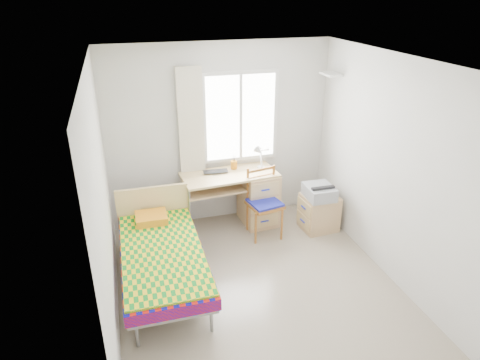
% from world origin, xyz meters
% --- Properties ---
extents(floor, '(3.50, 3.50, 0.00)m').
position_xyz_m(floor, '(0.00, 0.00, 0.00)').
color(floor, '#BCAD93').
rests_on(floor, ground).
extents(ceiling, '(3.50, 3.50, 0.00)m').
position_xyz_m(ceiling, '(0.00, 0.00, 2.60)').
color(ceiling, white).
rests_on(ceiling, wall_back).
extents(wall_back, '(3.20, 0.00, 3.20)m').
position_xyz_m(wall_back, '(0.00, 1.75, 1.30)').
color(wall_back, silver).
rests_on(wall_back, ground).
extents(wall_left, '(0.00, 3.50, 3.50)m').
position_xyz_m(wall_left, '(-1.60, 0.00, 1.30)').
color(wall_left, silver).
rests_on(wall_left, ground).
extents(wall_right, '(0.00, 3.50, 3.50)m').
position_xyz_m(wall_right, '(1.60, 0.00, 1.30)').
color(wall_right, silver).
rests_on(wall_right, ground).
extents(window, '(1.10, 0.04, 1.30)m').
position_xyz_m(window, '(0.30, 1.73, 1.55)').
color(window, white).
rests_on(window, wall_back).
extents(curtain, '(0.35, 0.05, 1.70)m').
position_xyz_m(curtain, '(-0.42, 1.68, 1.45)').
color(curtain, white).
rests_on(curtain, wall_back).
extents(floating_shelf, '(0.20, 0.32, 0.03)m').
position_xyz_m(floating_shelf, '(1.49, 1.40, 2.15)').
color(floating_shelf, white).
rests_on(floating_shelf, wall_right).
extents(bed, '(0.94, 1.99, 0.86)m').
position_xyz_m(bed, '(-1.06, 0.36, 0.42)').
color(bed, '#92959A').
rests_on(bed, floor).
extents(desk, '(1.37, 0.71, 0.83)m').
position_xyz_m(desk, '(0.41, 1.42, 0.45)').
color(desk, '#DABB72').
rests_on(desk, floor).
extents(chair, '(0.50, 0.50, 0.98)m').
position_xyz_m(chair, '(0.46, 1.09, 0.55)').
color(chair, '#945D1C').
rests_on(chair, floor).
extents(cabinet, '(0.52, 0.46, 0.52)m').
position_xyz_m(cabinet, '(1.26, 0.98, 0.26)').
color(cabinet, tan).
rests_on(cabinet, floor).
extents(printer, '(0.38, 0.44, 0.19)m').
position_xyz_m(printer, '(1.23, 0.94, 0.62)').
color(printer, '#A0A2A7').
rests_on(printer, cabinet).
extents(laptop, '(0.36, 0.25, 0.03)m').
position_xyz_m(laptop, '(-0.13, 1.47, 0.85)').
color(laptop, black).
rests_on(laptop, desk).
extents(pen_cup, '(0.12, 0.12, 0.12)m').
position_xyz_m(pen_cup, '(0.16, 1.59, 0.89)').
color(pen_cup, '#FAA21B').
rests_on(pen_cup, desk).
extents(task_lamp, '(0.23, 0.32, 0.41)m').
position_xyz_m(task_lamp, '(0.48, 1.37, 1.09)').
color(task_lamp, white).
rests_on(task_lamp, desk).
extents(book, '(0.21, 0.27, 0.02)m').
position_xyz_m(book, '(-0.19, 1.38, 0.59)').
color(book, gray).
rests_on(book, desk).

